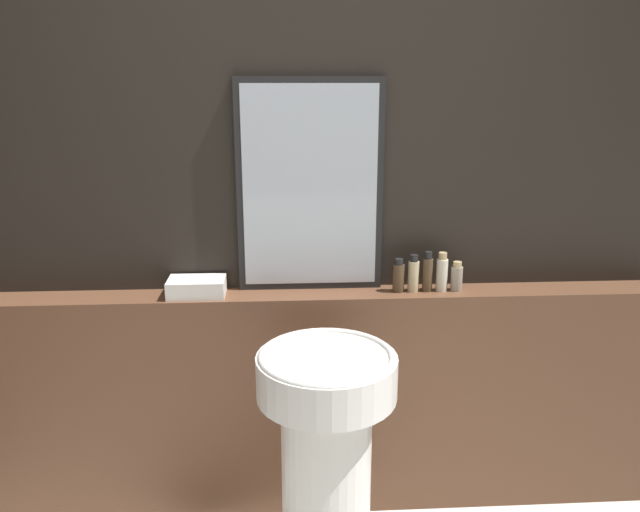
{
  "coord_description": "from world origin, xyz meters",
  "views": [
    {
      "loc": [
        -0.05,
        -0.84,
        1.77
      ],
      "look_at": [
        0.08,
        1.41,
        1.14
      ],
      "focal_mm": 35.0,
      "sensor_mm": 36.0,
      "label": 1
    }
  ],
  "objects_px": {
    "shampoo_bottle": "(399,276)",
    "lotion_bottle": "(428,273)",
    "hand_soap_bottle": "(457,277)",
    "conditioner_bottle": "(413,275)",
    "mirror": "(310,187)",
    "towel_stack": "(197,287)",
    "body_wash_bottle": "(442,273)",
    "pedestal_sink": "(326,454)"
  },
  "relations": [
    {
      "from": "hand_soap_bottle",
      "to": "body_wash_bottle",
      "type": "bearing_deg",
      "value": -180.0
    },
    {
      "from": "towel_stack",
      "to": "conditioner_bottle",
      "type": "bearing_deg",
      "value": 0.0
    },
    {
      "from": "mirror",
      "to": "conditioner_bottle",
      "type": "distance_m",
      "value": 0.54
    },
    {
      "from": "towel_stack",
      "to": "lotion_bottle",
      "type": "bearing_deg",
      "value": -0.0
    },
    {
      "from": "mirror",
      "to": "hand_soap_bottle",
      "type": "relative_size",
      "value": 6.93
    },
    {
      "from": "shampoo_bottle",
      "to": "body_wash_bottle",
      "type": "height_order",
      "value": "body_wash_bottle"
    },
    {
      "from": "towel_stack",
      "to": "lotion_bottle",
      "type": "relative_size",
      "value": 1.36
    },
    {
      "from": "hand_soap_bottle",
      "to": "conditioner_bottle",
      "type": "bearing_deg",
      "value": 180.0
    },
    {
      "from": "body_wash_bottle",
      "to": "conditioner_bottle",
      "type": "bearing_deg",
      "value": 180.0
    },
    {
      "from": "hand_soap_bottle",
      "to": "mirror",
      "type": "bearing_deg",
      "value": 173.62
    },
    {
      "from": "towel_stack",
      "to": "body_wash_bottle",
      "type": "xyz_separation_m",
      "value": [
        0.97,
        0.0,
        0.04
      ]
    },
    {
      "from": "lotion_bottle",
      "to": "body_wash_bottle",
      "type": "distance_m",
      "value": 0.06
    },
    {
      "from": "body_wash_bottle",
      "to": "hand_soap_bottle",
      "type": "distance_m",
      "value": 0.06
    },
    {
      "from": "body_wash_bottle",
      "to": "hand_soap_bottle",
      "type": "relative_size",
      "value": 1.32
    },
    {
      "from": "conditioner_bottle",
      "to": "body_wash_bottle",
      "type": "xyz_separation_m",
      "value": [
        0.11,
        -0.0,
        0.0
      ]
    },
    {
      "from": "pedestal_sink",
      "to": "body_wash_bottle",
      "type": "bearing_deg",
      "value": 43.04
    },
    {
      "from": "mirror",
      "to": "towel_stack",
      "type": "height_order",
      "value": "mirror"
    },
    {
      "from": "shampoo_bottle",
      "to": "lotion_bottle",
      "type": "bearing_deg",
      "value": -0.0
    },
    {
      "from": "pedestal_sink",
      "to": "body_wash_bottle",
      "type": "distance_m",
      "value": 0.84
    },
    {
      "from": "mirror",
      "to": "conditioner_bottle",
      "type": "relative_size",
      "value": 5.49
    },
    {
      "from": "body_wash_bottle",
      "to": "pedestal_sink",
      "type": "bearing_deg",
      "value": -136.96
    },
    {
      "from": "mirror",
      "to": "conditioner_bottle",
      "type": "bearing_deg",
      "value": -9.09
    },
    {
      "from": "pedestal_sink",
      "to": "conditioner_bottle",
      "type": "height_order",
      "value": "conditioner_bottle"
    },
    {
      "from": "mirror",
      "to": "lotion_bottle",
      "type": "height_order",
      "value": "mirror"
    },
    {
      "from": "pedestal_sink",
      "to": "hand_soap_bottle",
      "type": "distance_m",
      "value": 0.87
    },
    {
      "from": "shampoo_bottle",
      "to": "lotion_bottle",
      "type": "distance_m",
      "value": 0.12
    },
    {
      "from": "body_wash_bottle",
      "to": "mirror",
      "type": "bearing_deg",
      "value": 172.88
    },
    {
      "from": "pedestal_sink",
      "to": "conditioner_bottle",
      "type": "bearing_deg",
      "value": 50.58
    },
    {
      "from": "conditioner_bottle",
      "to": "hand_soap_bottle",
      "type": "xyz_separation_m",
      "value": [
        0.18,
        0.0,
        -0.01
      ]
    },
    {
      "from": "mirror",
      "to": "hand_soap_bottle",
      "type": "xyz_separation_m",
      "value": [
        0.58,
        -0.07,
        -0.36
      ]
    },
    {
      "from": "mirror",
      "to": "towel_stack",
      "type": "relative_size",
      "value": 3.75
    },
    {
      "from": "shampoo_bottle",
      "to": "hand_soap_bottle",
      "type": "relative_size",
      "value": 1.13
    },
    {
      "from": "towel_stack",
      "to": "conditioner_bottle",
      "type": "distance_m",
      "value": 0.86
    },
    {
      "from": "conditioner_bottle",
      "to": "lotion_bottle",
      "type": "height_order",
      "value": "lotion_bottle"
    },
    {
      "from": "shampoo_bottle",
      "to": "conditioner_bottle",
      "type": "bearing_deg",
      "value": 0.0
    },
    {
      "from": "towel_stack",
      "to": "pedestal_sink",
      "type": "bearing_deg",
      "value": -43.83
    },
    {
      "from": "shampoo_bottle",
      "to": "lotion_bottle",
      "type": "xyz_separation_m",
      "value": [
        0.12,
        -0.0,
        0.01
      ]
    },
    {
      "from": "pedestal_sink",
      "to": "hand_soap_bottle",
      "type": "relative_size",
      "value": 7.62
    },
    {
      "from": "shampoo_bottle",
      "to": "hand_soap_bottle",
      "type": "xyz_separation_m",
      "value": [
        0.24,
        0.0,
        -0.01
      ]
    },
    {
      "from": "mirror",
      "to": "shampoo_bottle",
      "type": "bearing_deg",
      "value": -10.61
    },
    {
      "from": "pedestal_sink",
      "to": "body_wash_bottle",
      "type": "height_order",
      "value": "body_wash_bottle"
    },
    {
      "from": "lotion_bottle",
      "to": "shampoo_bottle",
      "type": "bearing_deg",
      "value": 180.0
    }
  ]
}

